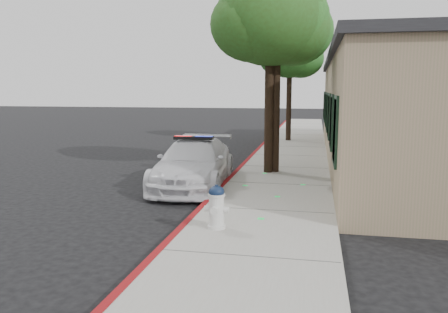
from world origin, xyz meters
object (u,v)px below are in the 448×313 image
Objects in this scene: street_tree_mid at (278,25)px; street_tree_far at (290,55)px; fire_hydrant at (217,207)px; clapboard_building at (418,110)px; street_tree_near at (270,23)px; police_car at (194,163)px.

street_tree_mid reaches higher than street_tree_far.
clapboard_building is at bearing 61.85° from fire_hydrant.
street_tree_near is at bearing -137.65° from street_tree_mid.
street_tree_far is (2.15, 11.91, 4.05)m from police_car.
street_tree_near is (0.37, 6.47, 4.47)m from fire_hydrant.
street_tree_near is 9.89m from street_tree_far.
police_car is 0.82× the size of street_tree_far.
clapboard_building is at bearing -46.55° from street_tree_far.
street_tree_mid is at bearing 42.35° from street_tree_near.
clapboard_building is 3.17× the size of street_tree_near.
clapboard_building is 4.15× the size of police_car.
clapboard_building is 7.51m from street_tree_near.
police_car is 0.78× the size of street_tree_mid.
police_car is 5.61× the size of fire_hydrant.
street_tree_far is at bearing 76.31° from police_car.
street_tree_near reaches higher than fire_hydrant.
street_tree_near reaches higher than street_tree_mid.
street_tree_near is at bearing 87.67° from fire_hydrant.
street_tree_mid is (2.27, 2.23, 4.32)m from police_car.
fire_hydrant is (1.68, -4.44, -0.12)m from police_car.
clapboard_building reaches higher than fire_hydrant.
clapboard_building is at bearing 36.78° from street_tree_near.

